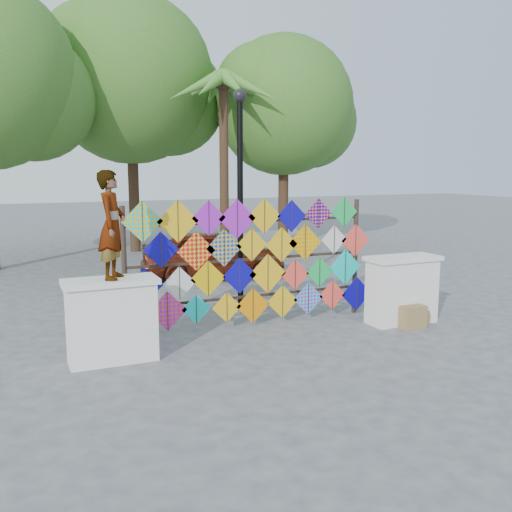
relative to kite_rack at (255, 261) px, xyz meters
name	(u,v)px	position (x,y,z in m)	size (l,w,h in m)	color
ground	(268,336)	(-0.07, -0.73, -1.23)	(80.00, 80.00, 0.00)	gray
parapet_left	(112,320)	(-2.77, -0.93, -0.58)	(1.40, 0.65, 1.28)	white
parapet_right	(402,289)	(2.63, -0.93, -0.58)	(1.40, 0.65, 1.28)	white
kite_rack	(255,261)	(0.00, 0.00, 0.00)	(4.93, 0.24, 2.38)	#30221A
tree_mid	(133,81)	(0.04, 10.30, 4.54)	(6.30, 5.60, 8.61)	#462E1E
tree_east	(286,107)	(5.02, 8.80, 3.76)	(5.40, 4.80, 7.42)	#462E1E
palm_tree	(223,99)	(2.13, 7.27, 3.72)	(3.62, 3.62, 5.83)	#462E1E
vendor_woman	(112,225)	(-2.71, -0.93, 0.86)	(0.59, 0.39, 1.62)	#99999E
sedan	(213,254)	(0.81, 4.63, -0.58)	(1.52, 3.79, 1.29)	#581C0F
lamppost	(240,179)	(0.23, 1.27, 1.46)	(0.28, 0.28, 4.46)	black
cardboard_box_near	(410,316)	(2.59, -1.25, -1.02)	(0.47, 0.42, 0.42)	#936D47
cardboard_box_far	(417,318)	(2.79, -1.20, -1.09)	(0.34, 0.31, 0.29)	#936D47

